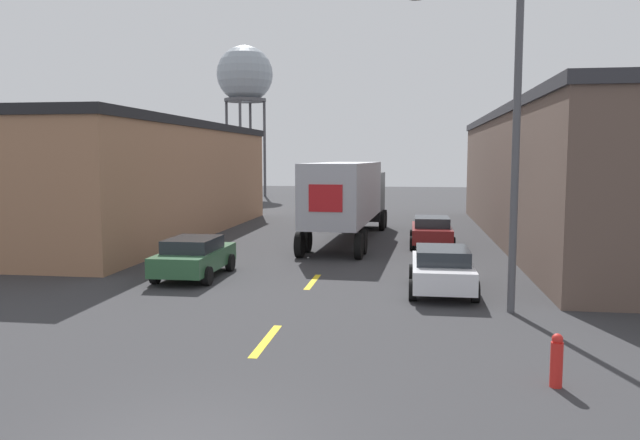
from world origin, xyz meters
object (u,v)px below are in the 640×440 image
object	(u,v)px
parked_car_left_far	(194,256)
fire_hydrant	(557,361)
water_tower	(245,76)
semi_truck	(349,194)
parked_car_right_far	(432,231)
parked_car_right_mid	(442,269)
street_lamp	(503,125)

from	to	relation	value
parked_car_left_far	fire_hydrant	xyz separation A→B (m)	(10.00, -8.98, -0.24)
water_tower	semi_truck	bearing A→B (deg)	-66.89
fire_hydrant	parked_car_left_far	bearing A→B (deg)	138.08
parked_car_right_far	parked_car_left_far	world-z (taller)	same
parked_car_right_far	water_tower	distance (m)	41.48
parked_car_right_mid	street_lamp	bearing A→B (deg)	-58.91
parked_car_right_mid	street_lamp	size ratio (longest dim) A/B	0.49
water_tower	street_lamp	world-z (taller)	water_tower
street_lamp	fire_hydrant	distance (m)	7.12
parked_car_right_far	street_lamp	distance (m)	13.00
street_lamp	semi_truck	bearing A→B (deg)	111.07
fire_hydrant	parked_car_right_mid	bearing A→B (deg)	102.08
fire_hydrant	street_lamp	bearing A→B (deg)	93.12
semi_truck	water_tower	distance (m)	37.92
parked_car_right_far	parked_car_left_far	xyz separation A→B (m)	(-8.33, -8.75, 0.00)
parked_car_right_far	fire_hydrant	world-z (taller)	parked_car_right_far
semi_truck	parked_car_right_far	xyz separation A→B (m)	(4.00, -1.70, -1.59)
water_tower	parked_car_left_far	bearing A→B (deg)	-77.21
semi_truck	parked_car_right_far	size ratio (longest dim) A/B	3.26
parked_car_right_far	fire_hydrant	xyz separation A→B (m)	(1.66, -17.73, -0.24)
parked_car_right_far	parked_car_left_far	bearing A→B (deg)	-133.59
parked_car_right_mid	fire_hydrant	world-z (taller)	parked_car_right_mid
semi_truck	parked_car_right_mid	world-z (taller)	semi_truck
semi_truck	parked_car_right_mid	distance (m)	12.42
street_lamp	fire_hydrant	world-z (taller)	street_lamp
parked_car_left_far	parked_car_right_mid	world-z (taller)	same
parked_car_right_mid	fire_hydrant	size ratio (longest dim) A/B	4.21
semi_truck	water_tower	world-z (taller)	water_tower
water_tower	fire_hydrant	distance (m)	57.93
parked_car_right_far	parked_car_right_mid	bearing A→B (deg)	-90.00
parked_car_left_far	parked_car_right_mid	bearing A→B (deg)	-8.18
semi_truck	parked_car_right_far	world-z (taller)	semi_truck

